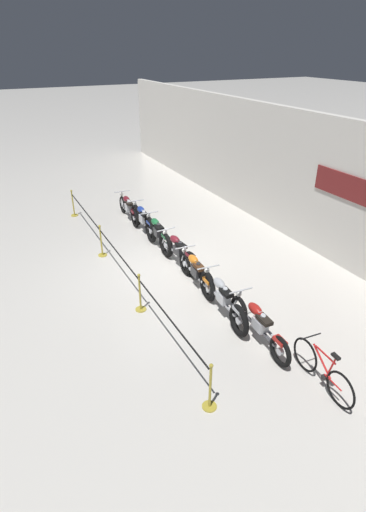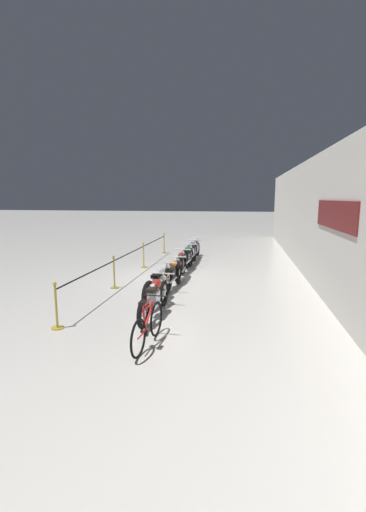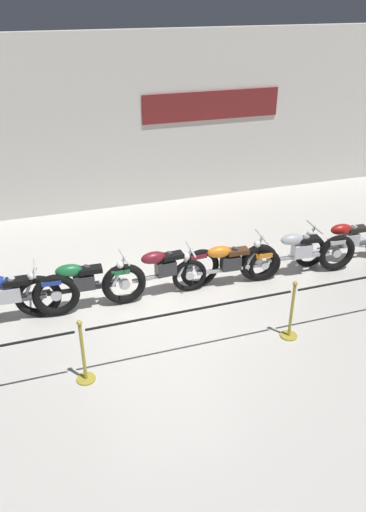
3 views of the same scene
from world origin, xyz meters
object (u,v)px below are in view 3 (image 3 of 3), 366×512
object	(u,v)px
stanchion_mid_right	(291,318)
motorcycle_green_2	(81,286)
motorcycle_red_6	(346,242)
motorcycle_silver_5	(298,254)
stanchion_mid_left	(84,360)
stanchion_far_left	(87,338)
motorcycle_blue_1	(7,298)
motorcycle_orange_4	(227,264)
motorcycle_maroon_3	(163,272)

from	to	relation	value
stanchion_mid_right	motorcycle_green_2	bearing A→B (deg)	149.41
motorcycle_red_6	stanchion_mid_right	xyz separation A→B (m)	(-2.31, -1.91, -0.10)
motorcycle_silver_5	stanchion_mid_left	xyz separation A→B (m)	(-4.41, -1.72, -0.11)
motorcycle_red_6	stanchion_far_left	xyz separation A→B (m)	(-5.54, -1.91, 0.28)
motorcycle_blue_1	stanchion_mid_left	distance (m)	2.08
motorcycle_blue_1	motorcycle_orange_4	bearing A→B (deg)	-0.42
motorcycle_green_2	stanchion_far_left	world-z (taller)	stanchion_far_left
motorcycle_orange_4	stanchion_far_left	xyz separation A→B (m)	(-2.86, -1.79, 0.28)
motorcycle_red_6	motorcycle_blue_1	bearing A→B (deg)	-179.18
stanchion_far_left	stanchion_mid_right	bearing A→B (deg)	0.00
motorcycle_silver_5	motorcycle_red_6	distance (m)	1.23
motorcycle_blue_1	motorcycle_green_2	world-z (taller)	motorcycle_blue_1
stanchion_far_left	stanchion_mid_left	bearing A→B (deg)	180.00
motorcycle_blue_1	motorcycle_green_2	bearing A→B (deg)	0.52
stanchion_mid_left	motorcycle_silver_5	bearing A→B (deg)	21.30
stanchion_mid_left	stanchion_mid_right	size ratio (longest dim) A/B	1.00
stanchion_mid_right	motorcycle_silver_5	bearing A→B (deg)	57.49
motorcycle_green_2	stanchion_mid_right	distance (m)	3.59
motorcycle_silver_5	motorcycle_blue_1	bearing A→B (deg)	178.96
motorcycle_maroon_3	stanchion_mid_left	size ratio (longest dim) A/B	2.14
motorcycle_maroon_3	stanchion_mid_right	world-z (taller)	stanchion_mid_right
motorcycle_green_2	motorcycle_red_6	distance (m)	5.40
motorcycle_maroon_3	stanchion_mid_right	size ratio (longest dim) A/B	2.14
motorcycle_blue_1	stanchion_mid_right	xyz separation A→B (m)	(4.32, -1.82, -0.13)
motorcycle_silver_5	stanchion_mid_left	bearing A→B (deg)	-158.70
motorcycle_blue_1	motorcycle_green_2	size ratio (longest dim) A/B	1.05
motorcycle_silver_5	stanchion_far_left	bearing A→B (deg)	-158.34
motorcycle_orange_4	stanchion_mid_left	bearing A→B (deg)	-148.75
motorcycle_green_2	stanchion_mid_left	xyz separation A→B (m)	(-0.22, -1.83, -0.12)
motorcycle_silver_5	motorcycle_green_2	bearing A→B (deg)	178.51
motorcycle_maroon_3	stanchion_mid_left	bearing A→B (deg)	-132.60
motorcycle_blue_1	motorcycle_red_6	bearing A→B (deg)	0.82
motorcycle_blue_1	motorcycle_maroon_3	world-z (taller)	motorcycle_blue_1
stanchion_mid_right	motorcycle_red_6	bearing A→B (deg)	39.62
motorcycle_green_2	motorcycle_red_6	size ratio (longest dim) A/B	0.99
motorcycle_orange_4	motorcycle_red_6	distance (m)	2.68
motorcycle_orange_4	stanchion_mid_right	size ratio (longest dim) A/B	2.05
motorcycle_maroon_3	motorcycle_orange_4	world-z (taller)	motorcycle_maroon_3
motorcycle_orange_4	stanchion_mid_left	size ratio (longest dim) A/B	2.05
motorcycle_green_2	motorcycle_orange_4	xyz separation A→B (m)	(2.72, -0.04, -0.02)
motorcycle_red_6	stanchion_mid_left	bearing A→B (deg)	-161.22
motorcycle_orange_4	motorcycle_blue_1	bearing A→B (deg)	179.58
motorcycle_orange_4	stanchion_mid_right	world-z (taller)	stanchion_mid_right
stanchion_far_left	motorcycle_maroon_3	bearing A→B (deg)	48.77
stanchion_mid_left	motorcycle_maroon_3	bearing A→B (deg)	47.40
motorcycle_silver_5	stanchion_mid_left	size ratio (longest dim) A/B	2.30
motorcycle_orange_4	motorcycle_silver_5	world-z (taller)	motorcycle_silver_5
stanchion_far_left	stanchion_mid_left	xyz separation A→B (m)	(-0.08, 0.00, -0.38)
motorcycle_silver_5	motorcycle_red_6	world-z (taller)	motorcycle_silver_5
motorcycle_green_2	motorcycle_orange_4	bearing A→B (deg)	-0.84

